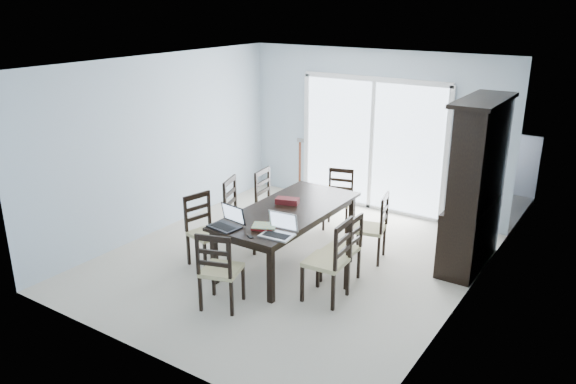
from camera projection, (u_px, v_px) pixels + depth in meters
name	position (u px, v px, depth m)	size (l,w,h in m)	color
floor	(288.00, 261.00, 7.52)	(5.00, 5.00, 0.00)	beige
ceiling	(288.00, 64.00, 6.67)	(5.00, 5.00, 0.00)	white
back_wall	(373.00, 131.00, 9.07)	(4.50, 0.02, 2.60)	#ACBECD
wall_left	(161.00, 144.00, 8.26)	(0.02, 5.00, 2.60)	#ACBECD
wall_right	(466.00, 202.00, 5.92)	(0.02, 5.00, 2.60)	#ACBECD
balcony	(393.00, 193.00, 10.30)	(4.50, 2.00, 0.10)	gray
railing	(416.00, 150.00, 10.89)	(4.50, 0.06, 1.10)	#99999E
dining_table	(288.00, 214.00, 7.30)	(1.00, 2.20, 0.75)	black
china_hutch	(476.00, 187.00, 7.10)	(0.50, 1.38, 2.20)	black
sliding_door	(372.00, 144.00, 9.12)	(2.52, 0.05, 2.18)	silver
chair_left_near	(203.00, 222.00, 7.30)	(0.50, 0.49, 1.09)	black
chair_left_mid	(238.00, 206.00, 7.76)	(0.56, 0.55, 1.16)	black
chair_left_far	(269.00, 195.00, 8.27)	(0.47, 0.46, 1.12)	black
chair_right_near	(334.00, 252.00, 6.34)	(0.47, 0.46, 1.16)	black
chair_right_mid	(347.00, 242.00, 6.80)	(0.39, 0.38, 1.02)	black
chair_right_far	(376.00, 220.00, 7.38)	(0.50, 0.49, 1.08)	black
chair_end_near	(218.00, 263.00, 6.17)	(0.52, 0.53, 1.10)	black
chair_end_far	(339.00, 192.00, 8.53)	(0.48, 0.49, 1.03)	black
laptop_dark	(224.00, 223.00, 6.65)	(0.40, 0.31, 0.25)	black
laptop_silver	(277.00, 231.00, 6.41)	(0.39, 0.29, 0.26)	#BBBBBE
book_stack	(264.00, 227.00, 6.64)	(0.34, 0.31, 0.05)	maroon
cell_phone	(250.00, 237.00, 6.41)	(0.10, 0.04, 0.01)	black
game_box	(287.00, 201.00, 7.45)	(0.30, 0.15, 0.08)	#45110D
hot_tub	(362.00, 159.00, 10.44)	(2.22, 2.05, 1.00)	brown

